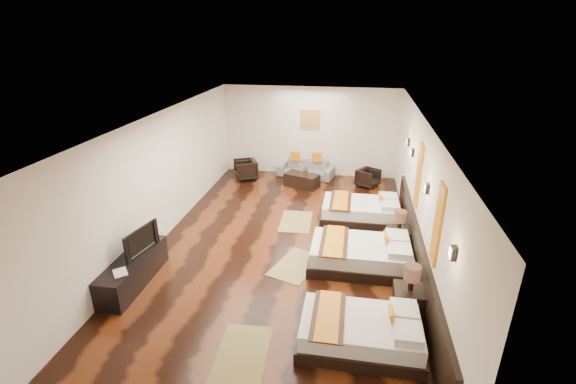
% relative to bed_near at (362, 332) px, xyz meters
% --- Properties ---
extents(floor, '(5.50, 9.50, 0.01)m').
position_rel_bed_near_xyz_m(floor, '(-1.69, 2.75, -0.24)').
color(floor, black).
rests_on(floor, ground).
extents(ceiling, '(5.50, 9.50, 0.01)m').
position_rel_bed_near_xyz_m(ceiling, '(-1.69, 2.75, 2.56)').
color(ceiling, white).
rests_on(ceiling, floor).
extents(back_wall, '(5.50, 0.01, 2.80)m').
position_rel_bed_near_xyz_m(back_wall, '(-1.69, 7.50, 1.16)').
color(back_wall, silver).
rests_on(back_wall, floor).
extents(left_wall, '(0.01, 9.50, 2.80)m').
position_rel_bed_near_xyz_m(left_wall, '(-4.44, 2.75, 1.16)').
color(left_wall, silver).
rests_on(left_wall, floor).
extents(right_wall, '(0.01, 9.50, 2.80)m').
position_rel_bed_near_xyz_m(right_wall, '(1.06, 2.75, 1.16)').
color(right_wall, silver).
rests_on(right_wall, floor).
extents(headboard_panel, '(0.08, 6.60, 0.90)m').
position_rel_bed_near_xyz_m(headboard_panel, '(1.02, 1.95, 0.21)').
color(headboard_panel, black).
rests_on(headboard_panel, floor).
extents(bed_near, '(1.85, 1.16, 0.71)m').
position_rel_bed_near_xyz_m(bed_near, '(0.00, 0.00, 0.00)').
color(bed_near, black).
rests_on(bed_near, floor).
extents(bed_mid, '(2.04, 1.28, 0.78)m').
position_rel_bed_near_xyz_m(bed_mid, '(0.00, 2.19, 0.02)').
color(bed_mid, black).
rests_on(bed_mid, floor).
extents(bed_far, '(1.94, 1.22, 0.74)m').
position_rel_bed_near_xyz_m(bed_far, '(0.00, 4.31, 0.01)').
color(bed_far, black).
rests_on(bed_far, floor).
extents(nightstand_a, '(0.50, 0.50, 0.99)m').
position_rel_bed_near_xyz_m(nightstand_a, '(0.75, 0.76, 0.10)').
color(nightstand_a, black).
rests_on(nightstand_a, floor).
extents(nightstand_b, '(0.48, 0.48, 0.96)m').
position_rel_bed_near_xyz_m(nightstand_b, '(0.75, 2.90, 0.09)').
color(nightstand_b, black).
rests_on(nightstand_b, floor).
extents(jute_mat_near, '(0.81, 1.24, 0.01)m').
position_rel_bed_near_xyz_m(jute_mat_near, '(-1.72, -0.49, -0.24)').
color(jute_mat_near, olive).
rests_on(jute_mat_near, floor).
extents(jute_mat_mid, '(1.11, 1.38, 0.01)m').
position_rel_bed_near_xyz_m(jute_mat_mid, '(-1.29, 1.98, -0.24)').
color(jute_mat_mid, olive).
rests_on(jute_mat_mid, floor).
extents(jute_mat_far, '(0.79, 1.23, 0.01)m').
position_rel_bed_near_xyz_m(jute_mat_far, '(-1.59, 3.94, -0.24)').
color(jute_mat_far, olive).
rests_on(jute_mat_far, floor).
extents(tv_console, '(0.50, 1.80, 0.55)m').
position_rel_bed_near_xyz_m(tv_console, '(-4.19, 0.89, 0.03)').
color(tv_console, black).
rests_on(tv_console, floor).
extents(tv, '(0.28, 0.90, 0.52)m').
position_rel_bed_near_xyz_m(tv, '(-4.14, 1.11, 0.57)').
color(tv, black).
rests_on(tv, tv_console).
extents(book, '(0.36, 0.36, 0.03)m').
position_rel_bed_near_xyz_m(book, '(-4.19, 0.32, 0.32)').
color(book, black).
rests_on(book, tv_console).
extents(figurine, '(0.39, 0.39, 0.34)m').
position_rel_bed_near_xyz_m(figurine, '(-4.19, 1.65, 0.48)').
color(figurine, brown).
rests_on(figurine, tv_console).
extents(sofa, '(1.88, 1.02, 0.52)m').
position_rel_bed_near_xyz_m(sofa, '(-1.77, 7.20, 0.02)').
color(sofa, slate).
rests_on(sofa, floor).
extents(armchair_left, '(0.90, 0.89, 0.62)m').
position_rel_bed_near_xyz_m(armchair_left, '(-3.61, 6.67, 0.07)').
color(armchair_left, black).
rests_on(armchair_left, floor).
extents(armchair_right, '(0.81, 0.80, 0.54)m').
position_rel_bed_near_xyz_m(armchair_right, '(0.19, 6.67, 0.03)').
color(armchair_right, black).
rests_on(armchair_right, floor).
extents(coffee_table, '(1.11, 0.82, 0.40)m').
position_rel_bed_near_xyz_m(coffee_table, '(-1.77, 6.32, -0.04)').
color(coffee_table, black).
rests_on(coffee_table, floor).
extents(table_plant, '(0.23, 0.20, 0.26)m').
position_rel_bed_near_xyz_m(table_plant, '(-1.65, 6.30, 0.29)').
color(table_plant, '#2D561C').
rests_on(table_plant, coffee_table).
extents(orange_panel_a, '(0.04, 0.40, 1.30)m').
position_rel_bed_near_xyz_m(orange_panel_a, '(1.04, 0.85, 1.46)').
color(orange_panel_a, '#D86014').
rests_on(orange_panel_a, right_wall).
extents(orange_panel_b, '(0.04, 0.40, 1.30)m').
position_rel_bed_near_xyz_m(orange_panel_b, '(1.04, 3.05, 1.46)').
color(orange_panel_b, '#D86014').
rests_on(orange_panel_b, right_wall).
extents(sconce_near, '(0.07, 0.12, 0.18)m').
position_rel_bed_near_xyz_m(sconce_near, '(1.01, -0.25, 1.61)').
color(sconce_near, black).
rests_on(sconce_near, right_wall).
extents(sconce_mid, '(0.07, 0.12, 0.18)m').
position_rel_bed_near_xyz_m(sconce_mid, '(1.01, 1.95, 1.61)').
color(sconce_mid, black).
rests_on(sconce_mid, right_wall).
extents(sconce_far, '(0.07, 0.12, 0.18)m').
position_rel_bed_near_xyz_m(sconce_far, '(1.01, 4.15, 1.61)').
color(sconce_far, black).
rests_on(sconce_far, right_wall).
extents(sconce_lounge, '(0.07, 0.12, 0.18)m').
position_rel_bed_near_xyz_m(sconce_lounge, '(1.01, 5.05, 1.61)').
color(sconce_lounge, black).
rests_on(sconce_lounge, right_wall).
extents(gold_artwork, '(0.60, 0.04, 0.60)m').
position_rel_bed_near_xyz_m(gold_artwork, '(-1.69, 7.48, 1.56)').
color(gold_artwork, '#AD873F').
rests_on(gold_artwork, back_wall).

